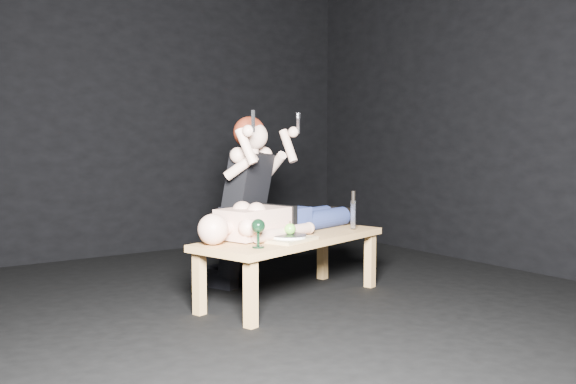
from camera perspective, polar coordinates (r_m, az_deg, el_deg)
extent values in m
plane|color=black|center=(4.08, -2.21, -10.93)|extent=(5.00, 5.00, 0.00)
plane|color=black|center=(6.20, -14.94, 8.21)|extent=(5.00, 0.00, 5.00)
cube|color=tan|center=(4.31, 0.38, -7.01)|extent=(1.57, 0.94, 0.45)
cube|color=tan|center=(4.05, 0.05, -4.39)|extent=(0.41, 0.35, 0.02)
cylinder|color=white|center=(4.05, 0.05, -4.13)|extent=(0.29, 0.29, 0.02)
sphere|color=#589D2A|center=(4.06, 0.19, -3.44)|extent=(0.07, 0.07, 0.07)
cube|color=#B2B2B7|center=(3.95, -0.68, -4.73)|extent=(0.11, 0.13, 0.01)
cube|color=#B2B2B7|center=(4.20, 2.10, -4.17)|extent=(0.04, 0.16, 0.01)
cube|color=#B2B2B7|center=(4.24, 1.51, -4.09)|extent=(0.13, 0.12, 0.01)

